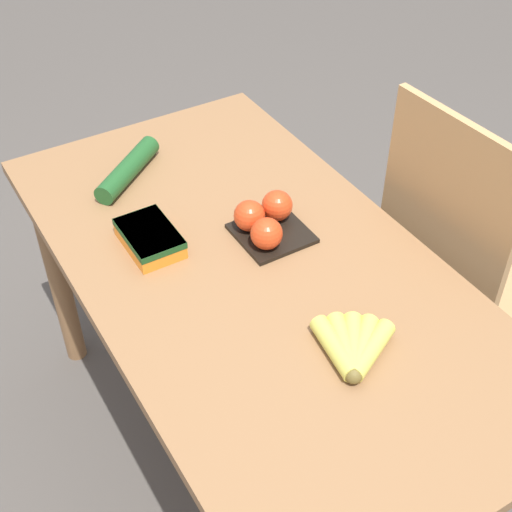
# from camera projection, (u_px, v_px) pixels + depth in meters

# --- Properties ---
(ground_plane) EXTENTS (12.00, 12.00, 0.00)m
(ground_plane) POSITION_uv_depth(u_px,v_px,m) (256.00, 455.00, 2.01)
(ground_plane) COLOR #4C4742
(dining_table) EXTENTS (1.36, 0.72, 0.72)m
(dining_table) POSITION_uv_depth(u_px,v_px,m) (256.00, 301.00, 1.61)
(dining_table) COLOR olive
(dining_table) RESTS_ON ground_plane
(chair) EXTENTS (0.44, 0.42, 0.99)m
(chair) POSITION_uv_depth(u_px,v_px,m) (461.00, 273.00, 1.84)
(chair) COLOR tan
(chair) RESTS_ON ground_plane
(banana_bunch) EXTENTS (0.16, 0.15, 0.04)m
(banana_bunch) POSITION_uv_depth(u_px,v_px,m) (353.00, 348.00, 1.34)
(banana_bunch) COLOR brown
(banana_bunch) RESTS_ON dining_table
(tomato_pack) EXTENTS (0.16, 0.16, 0.08)m
(tomato_pack) POSITION_uv_depth(u_px,v_px,m) (266.00, 221.00, 1.59)
(tomato_pack) COLOR black
(tomato_pack) RESTS_ON dining_table
(carrot_bag) EXTENTS (0.16, 0.11, 0.04)m
(carrot_bag) POSITION_uv_depth(u_px,v_px,m) (150.00, 237.00, 1.57)
(carrot_bag) COLOR orange
(carrot_bag) RESTS_ON dining_table
(cucumber_near) EXTENTS (0.19, 0.22, 0.05)m
(cucumber_near) POSITION_uv_depth(u_px,v_px,m) (128.00, 169.00, 1.77)
(cucumber_near) COLOR #1E5123
(cucumber_near) RESTS_ON dining_table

